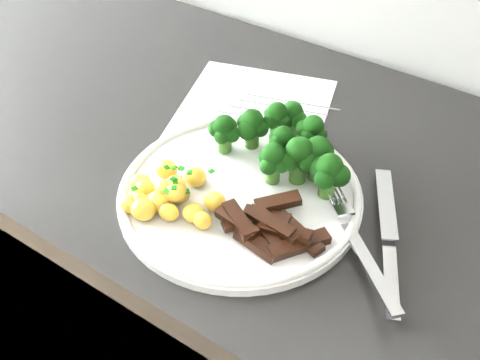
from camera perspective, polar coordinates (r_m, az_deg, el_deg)
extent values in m
cube|color=black|center=(1.12, 6.49, -16.46)|extent=(2.33, 0.58, 0.88)
cube|color=white|center=(0.85, 0.56, 5.38)|extent=(0.30, 0.36, 0.00)
cube|color=slate|center=(0.90, 5.23, 7.62)|extent=(0.14, 0.05, 0.00)
cube|color=slate|center=(0.89, 4.14, 7.12)|extent=(0.13, 0.04, 0.00)
cube|color=slate|center=(0.87, 3.01, 6.59)|extent=(0.13, 0.04, 0.00)
cube|color=slate|center=(0.86, 1.86, 6.05)|extent=(0.12, 0.04, 0.00)
cylinder|color=white|center=(0.73, 0.00, -1.42)|extent=(0.31, 0.31, 0.01)
torus|color=white|center=(0.73, 0.00, -1.04)|extent=(0.30, 0.30, 0.01)
cylinder|color=#315E1C|center=(0.76, 4.18, 2.90)|extent=(0.02, 0.02, 0.02)
sphere|color=black|center=(0.75, 4.98, 3.72)|extent=(0.02, 0.02, 0.02)
sphere|color=black|center=(0.75, 4.47, 4.33)|extent=(0.02, 0.02, 0.02)
sphere|color=black|center=(0.75, 3.68, 4.25)|extent=(0.02, 0.02, 0.02)
sphere|color=black|center=(0.74, 3.69, 3.63)|extent=(0.02, 0.02, 0.02)
sphere|color=black|center=(0.74, 4.27, 4.37)|extent=(0.03, 0.03, 0.03)
cylinder|color=#315E1C|center=(0.74, 7.45, 1.09)|extent=(0.02, 0.02, 0.03)
sphere|color=black|center=(0.72, 8.34, 1.87)|extent=(0.02, 0.02, 0.02)
sphere|color=black|center=(0.74, 8.25, 2.81)|extent=(0.03, 0.03, 0.03)
sphere|color=black|center=(0.74, 6.83, 2.79)|extent=(0.02, 0.02, 0.02)
sphere|color=black|center=(0.72, 7.07, 1.81)|extent=(0.02, 0.02, 0.02)
sphere|color=black|center=(0.72, 7.67, 3.01)|extent=(0.03, 0.03, 0.03)
cylinder|color=#315E1C|center=(0.79, 1.17, 4.14)|extent=(0.02, 0.02, 0.03)
sphere|color=black|center=(0.77, 1.99, 5.06)|extent=(0.02, 0.02, 0.02)
sphere|color=black|center=(0.79, 1.49, 5.78)|extent=(0.02, 0.02, 0.02)
sphere|color=black|center=(0.78, 0.56, 5.67)|extent=(0.02, 0.02, 0.02)
sphere|color=black|center=(0.77, 0.77, 4.90)|extent=(0.03, 0.03, 0.03)
sphere|color=black|center=(0.77, 1.20, 5.87)|extent=(0.03, 0.03, 0.03)
cylinder|color=#315E1C|center=(0.77, 7.04, 3.74)|extent=(0.02, 0.02, 0.02)
sphere|color=black|center=(0.76, 7.86, 4.48)|extent=(0.02, 0.02, 0.02)
sphere|color=black|center=(0.77, 7.37, 5.20)|extent=(0.02, 0.02, 0.02)
sphere|color=black|center=(0.76, 6.38, 5.03)|extent=(0.02, 0.02, 0.02)
sphere|color=black|center=(0.76, 6.63, 4.41)|extent=(0.02, 0.02, 0.02)
sphere|color=black|center=(0.76, 7.21, 5.32)|extent=(0.03, 0.03, 0.03)
cylinder|color=#315E1C|center=(0.79, 3.58, 5.07)|extent=(0.02, 0.02, 0.02)
sphere|color=black|center=(0.78, 4.27, 5.77)|extent=(0.02, 0.02, 0.02)
sphere|color=black|center=(0.79, 4.14, 6.40)|extent=(0.02, 0.02, 0.02)
sphere|color=black|center=(0.79, 3.09, 6.47)|extent=(0.02, 0.02, 0.02)
sphere|color=black|center=(0.78, 3.07, 5.83)|extent=(0.02, 0.02, 0.02)
sphere|color=black|center=(0.78, 3.67, 6.65)|extent=(0.03, 0.03, 0.03)
cylinder|color=#315E1C|center=(0.72, 8.52, -0.60)|extent=(0.02, 0.02, 0.03)
sphere|color=black|center=(0.71, 9.67, 0.43)|extent=(0.03, 0.03, 0.03)
sphere|color=black|center=(0.72, 9.06, 1.21)|extent=(0.02, 0.02, 0.02)
sphere|color=black|center=(0.71, 7.88, 1.20)|extent=(0.03, 0.03, 0.03)
sphere|color=black|center=(0.70, 8.28, 0.09)|extent=(0.03, 0.03, 0.03)
sphere|color=black|center=(0.70, 8.78, 1.30)|extent=(0.03, 0.03, 0.03)
cylinder|color=#315E1C|center=(0.78, -1.50, 3.67)|extent=(0.02, 0.02, 0.03)
sphere|color=black|center=(0.76, -0.81, 4.51)|extent=(0.02, 0.02, 0.02)
sphere|color=black|center=(0.78, -1.20, 5.31)|extent=(0.02, 0.02, 0.02)
sphere|color=black|center=(0.77, -2.27, 5.05)|extent=(0.02, 0.02, 0.02)
sphere|color=black|center=(0.76, -1.81, 4.24)|extent=(0.02, 0.02, 0.02)
sphere|color=black|center=(0.76, -1.54, 5.34)|extent=(0.03, 0.03, 0.03)
cylinder|color=#315E1C|center=(0.74, 3.22, 0.71)|extent=(0.02, 0.02, 0.03)
sphere|color=black|center=(0.72, 4.01, 1.43)|extent=(0.02, 0.02, 0.02)
sphere|color=black|center=(0.73, 3.89, 2.25)|extent=(0.02, 0.02, 0.02)
sphere|color=black|center=(0.73, 2.60, 2.25)|extent=(0.02, 0.02, 0.02)
sphere|color=black|center=(0.72, 2.81, 1.36)|extent=(0.02, 0.02, 0.02)
sphere|color=black|center=(0.72, 3.31, 2.46)|extent=(0.03, 0.03, 0.03)
cylinder|color=#315E1C|center=(0.74, 5.69, 0.88)|extent=(0.02, 0.02, 0.03)
sphere|color=black|center=(0.72, 6.65, 1.77)|extent=(0.03, 0.03, 0.03)
sphere|color=black|center=(0.73, 5.63, 2.95)|extent=(0.03, 0.03, 0.03)
sphere|color=black|center=(0.72, 4.93, 1.84)|extent=(0.02, 0.02, 0.02)
sphere|color=black|center=(0.72, 5.87, 2.90)|extent=(0.04, 0.04, 0.04)
cylinder|color=#315E1C|center=(0.81, 5.05, 5.15)|extent=(0.02, 0.02, 0.02)
sphere|color=black|center=(0.79, 5.73, 5.92)|extent=(0.02, 0.02, 0.02)
sphere|color=black|center=(0.81, 5.65, 6.48)|extent=(0.02, 0.02, 0.02)
sphere|color=black|center=(0.80, 4.36, 6.40)|extent=(0.02, 0.02, 0.02)
sphere|color=black|center=(0.79, 4.62, 5.86)|extent=(0.02, 0.02, 0.02)
sphere|color=black|center=(0.80, 5.17, 6.73)|extent=(0.03, 0.03, 0.03)
ellipsoid|color=#FFCE52|center=(0.70, -2.49, -2.12)|extent=(0.03, 0.03, 0.02)
ellipsoid|color=#FFCE52|center=(0.71, -9.76, -2.25)|extent=(0.03, 0.02, 0.02)
ellipsoid|color=#FFCE52|center=(0.72, -7.02, -1.20)|extent=(0.03, 0.03, 0.03)
ellipsoid|color=#FFCE52|center=(0.71, -6.01, -1.45)|extent=(0.02, 0.02, 0.02)
ellipsoid|color=#FFCE52|center=(0.75, -7.23, 1.03)|extent=(0.03, 0.03, 0.03)
ellipsoid|color=#FFCE52|center=(0.69, -4.58, -3.24)|extent=(0.03, 0.03, 0.02)
ellipsoid|color=#FFCE52|center=(0.71, -7.91, -2.08)|extent=(0.03, 0.03, 0.03)
ellipsoid|color=#FFCE52|center=(0.72, -9.34, -0.96)|extent=(0.03, 0.03, 0.02)
ellipsoid|color=#FFCE52|center=(0.72, -5.86, -1.32)|extent=(0.02, 0.02, 0.02)
ellipsoid|color=#FFCE52|center=(0.70, -7.43, -0.81)|extent=(0.02, 0.02, 0.02)
ellipsoid|color=#FFCE52|center=(0.69, -6.33, -1.23)|extent=(0.03, 0.03, 0.02)
ellipsoid|color=#FFCE52|center=(0.70, -6.30, -0.45)|extent=(0.03, 0.02, 0.02)
ellipsoid|color=#FFCE52|center=(0.69, -7.01, -3.13)|extent=(0.03, 0.02, 0.02)
ellipsoid|color=#FFCE52|center=(0.73, -4.35, 0.29)|extent=(0.03, 0.03, 0.03)
ellipsoid|color=#FFCE52|center=(0.71, -8.53, -2.12)|extent=(0.02, 0.02, 0.02)
ellipsoid|color=#FFCE52|center=(0.70, -9.43, -2.85)|extent=(0.03, 0.03, 0.03)
ellipsoid|color=#FFCE52|center=(0.71, -10.63, -2.29)|extent=(0.03, 0.02, 0.02)
ellipsoid|color=#FFCE52|center=(0.68, -3.69, -3.97)|extent=(0.02, 0.02, 0.02)
ellipsoid|color=#FFCE52|center=(0.74, -9.71, -0.26)|extent=(0.03, 0.02, 0.02)
cube|color=#115C0B|center=(0.71, -5.94, 0.10)|extent=(0.01, 0.01, 0.00)
cube|color=#115C0B|center=(0.72, -5.77, 1.14)|extent=(0.01, 0.01, 0.00)
cube|color=#115C0B|center=(0.69, -5.22, -1.10)|extent=(0.01, 0.01, 0.00)
cube|color=#115C0B|center=(0.69, -6.49, -0.76)|extent=(0.01, 0.01, 0.00)
cube|color=#115C0B|center=(0.69, -6.57, 0.12)|extent=(0.01, 0.01, 0.00)
cube|color=#115C0B|center=(0.72, -6.44, 1.22)|extent=(0.01, 0.01, 0.00)
cube|color=#115C0B|center=(0.72, -2.81, 0.86)|extent=(0.01, 0.01, 0.00)
cube|color=#115C0B|center=(0.70, -10.29, -0.84)|extent=(0.01, 0.01, 0.00)
cube|color=#115C0B|center=(0.70, -6.47, -0.27)|extent=(0.01, 0.01, 0.00)
cube|color=#115C0B|center=(0.72, -7.18, 1.24)|extent=(0.01, 0.01, 0.00)
cube|color=#115C0B|center=(0.69, -6.35, -0.17)|extent=(0.01, 0.01, 0.00)
cube|color=#115C0B|center=(0.71, -4.95, 0.76)|extent=(0.01, 0.01, 0.00)
cube|color=#115C0B|center=(0.70, -5.94, 0.00)|extent=(0.01, 0.01, 0.00)
cube|color=#115C0B|center=(0.69, -7.21, -1.09)|extent=(0.01, 0.01, 0.00)
cube|color=black|center=(0.69, 1.33, -4.01)|extent=(0.06, 0.07, 0.02)
cube|color=black|center=(0.66, 5.81, -6.32)|extent=(0.05, 0.07, 0.01)
cube|color=black|center=(0.68, 3.65, -4.57)|extent=(0.06, 0.02, 0.01)
cube|color=black|center=(0.67, 2.44, -5.08)|extent=(0.06, 0.04, 0.01)
cube|color=black|center=(0.68, 5.77, -5.20)|extent=(0.08, 0.04, 0.01)
cube|color=black|center=(0.69, 2.66, -3.52)|extent=(0.06, 0.03, 0.01)
cube|color=black|center=(0.66, 1.68, -6.30)|extent=(0.06, 0.03, 0.02)
cube|color=black|center=(0.66, 4.43, -5.07)|extent=(0.06, 0.03, 0.01)
cube|color=black|center=(0.67, -0.28, -4.21)|extent=(0.06, 0.03, 0.01)
cube|color=black|center=(0.67, 2.98, -4.12)|extent=(0.06, 0.02, 0.01)
cube|color=black|center=(0.67, 3.77, -4.54)|extent=(0.06, 0.03, 0.01)
cube|color=black|center=(0.70, 3.73, -2.19)|extent=(0.05, 0.05, 0.01)
cube|color=black|center=(0.67, -0.12, -3.93)|extent=(0.06, 0.04, 0.01)
cube|color=#BBBBC0|center=(0.65, 12.63, -8.28)|extent=(0.11, 0.11, 0.02)
cube|color=#BBBBC0|center=(0.70, 9.99, -2.67)|extent=(0.04, 0.04, 0.01)
cylinder|color=#BBBBC0|center=(0.73, 9.79, -0.90)|extent=(0.04, 0.03, 0.00)
cylinder|color=#BBBBC0|center=(0.72, 9.39, -0.96)|extent=(0.04, 0.03, 0.00)
cylinder|color=#BBBBC0|center=(0.72, 9.00, -1.03)|extent=(0.04, 0.03, 0.00)
cylinder|color=#BBBBC0|center=(0.72, 8.60, -1.09)|extent=(0.04, 0.03, 0.00)
cube|color=#BBBBC0|center=(0.73, 14.13, -2.18)|extent=(0.08, 0.13, 0.01)
cube|color=#BBBBC0|center=(0.66, 14.49, -9.33)|extent=(0.06, 0.10, 0.02)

